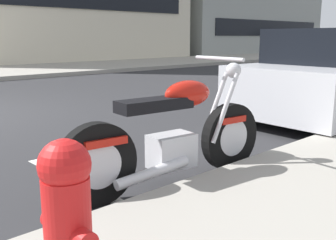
{
  "coord_description": "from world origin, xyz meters",
  "views": [
    {
      "loc": [
        -1.77,
        -7.23,
        1.32
      ],
      "look_at": [
        0.72,
        -4.57,
        0.55
      ],
      "focal_mm": 42.64,
      "sensor_mm": 36.0,
      "label": 1
    }
  ],
  "objects": [
    {
      "name": "parked_motorcycle",
      "position": [
        0.61,
        -4.76,
        0.44
      ],
      "size": [
        2.14,
        0.62,
        1.13
      ],
      "rotation": [
        0.0,
        0.0,
        -0.11
      ],
      "color": "black",
      "rests_on": "ground"
    },
    {
      "name": "sidewalk_far_curb",
      "position": [
        12.0,
        7.41,
        0.07
      ],
      "size": [
        120.0,
        5.0,
        0.14
      ],
      "primitive_type": "cube",
      "color": "gray",
      "rests_on": "ground"
    },
    {
      "name": "fire_hydrant",
      "position": [
        -0.95,
        -5.68,
        0.53
      ],
      "size": [
        0.24,
        0.36,
        0.74
      ],
      "color": "red",
      "rests_on": "sidewalk_near_curb"
    },
    {
      "name": "parking_stall_stripe",
      "position": [
        0.0,
        -4.31,
        0.0
      ],
      "size": [
        0.12,
        2.2,
        0.01
      ],
      "primitive_type": "cube",
      "color": "silver",
      "rests_on": "ground"
    }
  ]
}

